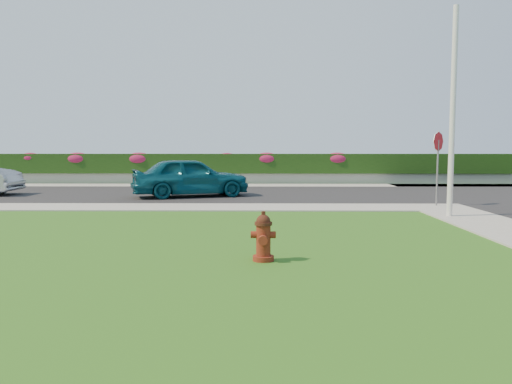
{
  "coord_description": "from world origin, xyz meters",
  "views": [
    {
      "loc": [
        0.98,
        -7.71,
        2.0
      ],
      "look_at": [
        0.85,
        4.86,
        0.9
      ],
      "focal_mm": 35.0,
      "sensor_mm": 36.0,
      "label": 1
    }
  ],
  "objects_px": {
    "fire_hydrant": "(263,237)",
    "sedan_teal": "(190,177)",
    "stop_sign": "(438,151)",
    "utility_pole": "(453,113)"
  },
  "relations": [
    {
      "from": "fire_hydrant",
      "to": "sedan_teal",
      "type": "bearing_deg",
      "value": 106.21
    },
    {
      "from": "fire_hydrant",
      "to": "stop_sign",
      "type": "height_order",
      "value": "stop_sign"
    },
    {
      "from": "fire_hydrant",
      "to": "stop_sign",
      "type": "relative_size",
      "value": 0.34
    },
    {
      "from": "utility_pole",
      "to": "stop_sign",
      "type": "distance_m",
      "value": 2.95
    },
    {
      "from": "fire_hydrant",
      "to": "utility_pole",
      "type": "relative_size",
      "value": 0.15
    },
    {
      "from": "fire_hydrant",
      "to": "utility_pole",
      "type": "xyz_separation_m",
      "value": [
        5.45,
        5.72,
        2.59
      ]
    },
    {
      "from": "sedan_teal",
      "to": "fire_hydrant",
      "type": "bearing_deg",
      "value": 174.78
    },
    {
      "from": "fire_hydrant",
      "to": "stop_sign",
      "type": "bearing_deg",
      "value": 56.36
    },
    {
      "from": "utility_pole",
      "to": "sedan_teal",
      "type": "bearing_deg",
      "value": 145.32
    },
    {
      "from": "utility_pole",
      "to": "stop_sign",
      "type": "bearing_deg",
      "value": 78.19
    }
  ]
}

